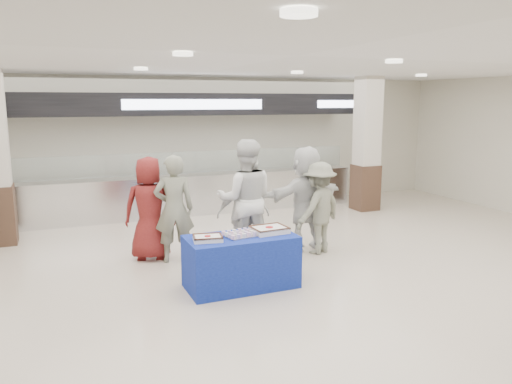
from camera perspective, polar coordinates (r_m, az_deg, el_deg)
name	(u,v)px	position (r m, az deg, el deg)	size (l,w,h in m)	color
ground	(294,292)	(7.12, 4.37, -11.33)	(14.00, 14.00, 0.00)	beige
serving_line	(193,165)	(11.79, -7.26, 3.13)	(8.70, 0.85, 2.80)	silver
column_right	(367,147)	(12.33, 12.54, 5.02)	(0.55, 0.55, 3.20)	#39241A
display_table	(241,262)	(7.17, -1.72, -7.96)	(1.55, 0.78, 0.75)	#162E99
sheet_cake_left	(208,238)	(6.86, -5.54, -5.21)	(0.44, 0.37, 0.09)	white
sheet_cake_right	(269,229)	(7.23, 1.53, -4.27)	(0.52, 0.42, 0.10)	white
cupcake_tray	(242,234)	(7.06, -1.64, -4.76)	(0.49, 0.40, 0.07)	#A8A8AD
civilian_maroon	(150,208)	(8.48, -12.06, -1.83)	(0.85, 0.55, 1.74)	maroon
soldier_a	(174,209)	(8.26, -9.34, -1.92)	(0.65, 0.43, 1.78)	slate
chef_tall	(246,199)	(8.34, -1.20, -0.85)	(0.98, 0.76, 2.01)	white
chef_short	(243,214)	(8.37, -1.48, -2.58)	(0.88, 0.37, 1.50)	white
soldier_b	(319,208)	(8.71, 7.17, -1.82)	(1.04, 0.60, 1.60)	slate
civilian_white	(306,198)	(8.86, 5.70, -0.72)	(1.73, 0.55, 1.86)	silver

